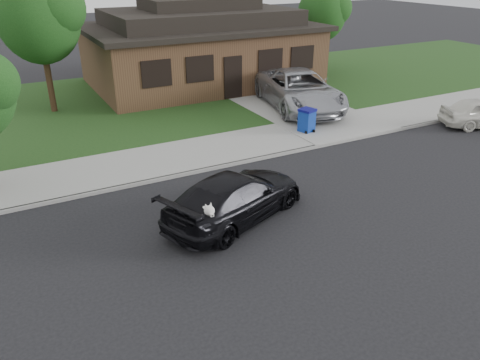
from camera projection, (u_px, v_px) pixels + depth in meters
ground at (282, 208)px, 13.75m from camera, size 120.00×120.00×0.00m
sidewalk at (211, 151)px, 17.72m from camera, size 60.00×3.00×0.12m
curb at (229, 165)px, 16.52m from camera, size 60.00×0.12×0.12m
lawn at (146, 100)px, 24.12m from camera, size 60.00×13.00×0.13m
driveway at (276, 99)px, 24.25m from camera, size 4.50×13.00×0.14m
sedan at (235, 197)px, 12.95m from camera, size 4.98×3.46×1.34m
minivan at (299, 90)px, 22.28m from camera, size 4.26×6.77×1.74m
recycling_bin at (307, 120)px, 19.34m from camera, size 0.74×0.74×0.97m
house at (201, 47)px, 26.52m from camera, size 12.60×8.60×4.65m
tree_0 at (42, 14)px, 20.30m from camera, size 3.78×3.60×6.34m
tree_1 at (325, 12)px, 28.81m from camera, size 3.15×3.00×5.25m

